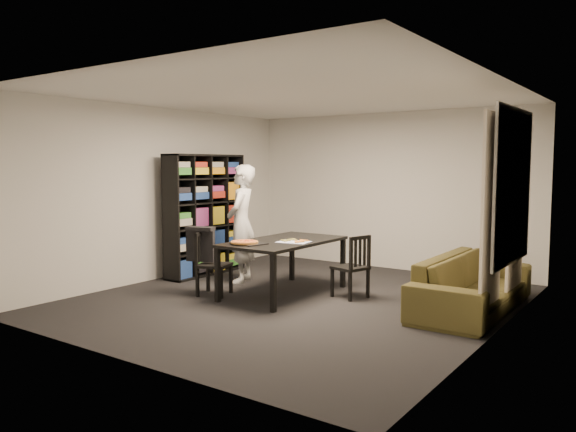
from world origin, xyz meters
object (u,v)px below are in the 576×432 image
Objects in this scene: dining_table at (284,245)px; bookshelf at (205,215)px; baking_tray at (249,243)px; pepperoni_pizza at (244,242)px; person at (242,224)px; chair_right at (355,263)px; sofa at (473,284)px; chair_left at (209,259)px.

bookshelf is at bearing 166.62° from dining_table.
baking_tray is (-0.16, -0.54, 0.07)m from dining_table.
pepperoni_pizza is (1.65, -1.03, -0.19)m from bookshelf.
bookshelf is at bearing -123.34° from person.
pepperoni_pizza is at bearing -121.18° from baking_tray.
chair_right is 2.07× the size of baking_tray.
bookshelf is 1.91m from dining_table.
dining_table is (1.84, -0.44, -0.28)m from bookshelf.
bookshelf is 4.23m from sofa.
chair_right is (1.70, 0.93, -0.01)m from chair_left.
bookshelf reaches higher than dining_table.
dining_table is 0.63m from pepperoni_pizza.
chair_left is at bearing -13.55° from person.
dining_table is 0.79× the size of sofa.
dining_table is 0.56m from baking_tray.
sofa is at bearing 2.17° from bookshelf.
person is (-0.16, 0.89, 0.39)m from chair_left.
chair_right reaches higher than dining_table.
baking_tray reaches higher than dining_table.
pepperoni_pizza is at bearing -108.20° from dining_table.
chair_left is 3.37m from sofa.
pepperoni_pizza is (-1.09, -0.92, 0.29)m from chair_right.
baking_tray is 0.18× the size of sofa.
sofa is at bearing 116.18° from chair_right.
pepperoni_pizza is 2.83m from sofa.
bookshelf reaches higher than baking_tray.
chair_right is at bearing -2.16° from bookshelf.
pepperoni_pizza is at bearing 115.06° from sofa.
chair_left is at bearing -143.84° from dining_table.
baking_tray is 1.14× the size of pepperoni_pizza.
sofa is (2.50, 1.13, -0.41)m from baking_tray.
person reaches higher than chair_right.
person is 1.18m from pepperoni_pizza.
sofa is at bearing 24.35° from baking_tray.
chair_left is at bearing -179.46° from pepperoni_pizza.
person is at bearing 95.19° from sofa.
sofa is (3.31, 0.30, -0.55)m from person.
sofa is at bearing 71.22° from person.
chair_left is 2.42× the size of pepperoni_pizza.
baking_tray is (-1.05, -0.87, 0.27)m from chair_right.
pepperoni_pizza reaches higher than dining_table.
person is 4.97× the size of pepperoni_pizza.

